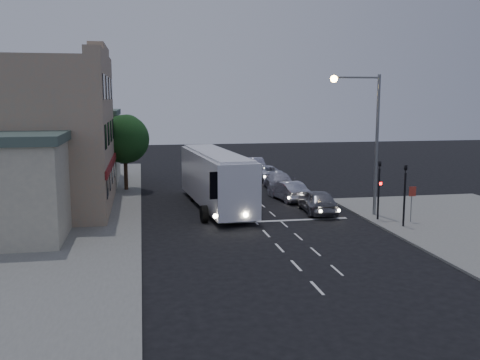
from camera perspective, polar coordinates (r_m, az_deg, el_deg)
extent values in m
plane|color=black|center=(31.54, 2.40, -5.29)|extent=(120.00, 120.00, 0.00)
cube|color=slate|center=(39.07, -19.34, -2.96)|extent=(12.00, 50.00, 0.12)
cube|color=silver|center=(22.32, 8.22, -11.33)|extent=(0.12, 1.60, 0.01)
cube|color=silver|center=(25.02, 6.00, -9.06)|extent=(0.12, 1.60, 0.01)
cube|color=silver|center=(27.79, 4.24, -7.22)|extent=(0.12, 1.60, 0.01)
cube|color=silver|center=(30.60, 2.81, -5.72)|extent=(0.12, 1.60, 0.01)
cube|color=silver|center=(33.44, 1.63, -4.47)|extent=(0.12, 1.60, 0.01)
cube|color=silver|center=(36.31, 0.64, -3.41)|extent=(0.12, 1.60, 0.01)
cube|color=silver|center=(39.20, -0.21, -2.51)|extent=(0.12, 1.60, 0.01)
cube|color=silver|center=(42.10, -0.93, -1.73)|extent=(0.12, 1.60, 0.01)
cube|color=silver|center=(45.02, -1.57, -1.05)|extent=(0.12, 1.60, 0.01)
cube|color=silver|center=(47.94, -2.12, -0.46)|extent=(0.12, 1.60, 0.01)
cube|color=silver|center=(24.62, 10.29, -9.45)|extent=(0.10, 1.50, 0.01)
cube|color=silver|center=(27.31, 8.06, -7.57)|extent=(0.10, 1.50, 0.01)
cube|color=silver|center=(30.07, 6.24, -6.02)|extent=(0.10, 1.50, 0.01)
cube|color=silver|center=(32.86, 4.74, -4.73)|extent=(0.10, 1.50, 0.01)
cube|color=silver|center=(35.69, 3.48, -3.64)|extent=(0.10, 1.50, 0.01)
cube|color=silver|center=(38.55, 2.40, -2.71)|extent=(0.10, 1.50, 0.01)
cube|color=silver|center=(41.43, 1.48, -1.90)|extent=(0.10, 1.50, 0.01)
cube|color=silver|center=(44.32, 0.68, -1.20)|extent=(0.10, 1.50, 0.01)
cube|color=silver|center=(47.23, -0.02, -0.59)|extent=(0.10, 1.50, 0.01)
cube|color=silver|center=(50.14, -0.65, -0.05)|extent=(0.10, 1.50, 0.01)
cube|color=silver|center=(33.91, 4.95, -4.31)|extent=(8.00, 0.35, 0.01)
cube|color=white|center=(37.52, -2.63, 0.21)|extent=(3.80, 13.04, 3.43)
cube|color=white|center=(37.30, -2.65, 2.89)|extent=(3.33, 12.57, 0.19)
cube|color=black|center=(31.21, -1.04, -0.51)|extent=(2.47, 0.34, 1.61)
cube|color=black|center=(38.15, -0.74, 1.41)|extent=(0.98, 10.67, 0.96)
cube|color=black|center=(37.80, -4.78, 1.31)|extent=(0.98, 10.67, 0.96)
cube|color=maroon|center=(38.84, -0.85, -0.21)|extent=(0.55, 5.87, 1.50)
cube|color=maroon|center=(38.49, -4.85, -0.33)|extent=(0.55, 5.87, 1.50)
cylinder|color=black|center=(33.24, -3.84, -3.63)|extent=(0.47, 1.10, 1.07)
cylinder|color=black|center=(33.65, 0.70, -3.46)|extent=(0.47, 1.10, 1.07)
cylinder|color=black|center=(40.25, -5.03, -1.48)|extent=(0.47, 1.10, 1.07)
cylinder|color=black|center=(40.58, -1.26, -1.36)|extent=(0.47, 1.10, 1.07)
cylinder|color=black|center=(42.03, -5.26, -1.05)|extent=(0.47, 1.10, 1.07)
cylinder|color=black|center=(42.35, -1.65, -0.94)|extent=(0.47, 1.10, 1.07)
cylinder|color=#FFF2CC|center=(31.35, -2.65, -3.87)|extent=(0.28, 0.08, 0.28)
cylinder|color=#FFF2CC|center=(31.64, 0.63, -3.74)|extent=(0.28, 0.08, 0.28)
imported|color=slate|center=(36.20, 8.28, -2.25)|extent=(2.16, 4.81, 1.61)
imported|color=#B1B1BE|center=(40.44, 5.14, -1.14)|extent=(2.24, 4.68, 1.48)
imported|color=#B3B2BF|center=(45.09, 4.12, -0.11)|extent=(2.44, 5.23, 1.48)
imported|color=silver|center=(50.69, 2.67, 0.82)|extent=(2.87, 5.22, 1.38)
imported|color=#A5A3B8|center=(55.84, 1.45, 1.65)|extent=(1.76, 4.78, 1.56)
cylinder|color=black|center=(34.38, 14.56, -1.47)|extent=(0.12, 0.12, 3.20)
imported|color=black|center=(34.09, 14.69, 1.93)|extent=(0.15, 0.18, 0.90)
cube|color=black|center=(34.11, 14.73, -0.36)|extent=(0.25, 0.12, 0.30)
cube|color=#FF0C0C|center=(34.04, 14.78, -0.38)|extent=(0.16, 0.02, 0.18)
cylinder|color=black|center=(32.93, 17.13, -2.01)|extent=(0.12, 0.12, 3.20)
imported|color=black|center=(32.62, 17.29, 1.53)|extent=(0.18, 0.15, 0.90)
cylinder|color=slate|center=(34.37, 17.80, -2.63)|extent=(0.06, 0.06, 2.00)
cube|color=maroon|center=(34.15, 17.92, -1.17)|extent=(0.45, 0.03, 0.60)
cylinder|color=slate|center=(35.44, 14.37, 3.57)|extent=(0.20, 0.20, 9.00)
cylinder|color=slate|center=(34.73, 12.36, 10.64)|extent=(3.00, 0.12, 0.12)
sphere|color=#FFBF59|center=(34.18, 9.99, 10.58)|extent=(0.44, 0.44, 0.44)
cube|color=tan|center=(38.59, -21.19, 4.40)|extent=(10.00, 12.00, 10.00)
cube|color=tan|center=(38.03, -14.80, 12.56)|extent=(1.00, 12.00, 0.50)
cube|color=tan|center=(38.07, -14.83, 13.31)|extent=(1.00, 6.00, 0.50)
cube|color=maroon|center=(38.16, -13.56, 1.68)|extent=(0.15, 12.00, 0.50)
cube|color=black|center=(33.82, -13.95, -0.58)|extent=(0.06, 1.30, 1.50)
cube|color=black|center=(36.78, -13.68, 0.16)|extent=(0.06, 1.30, 1.50)
cube|color=black|center=(39.75, -13.45, 0.79)|extent=(0.06, 1.30, 1.50)
cube|color=black|center=(42.72, -13.25, 1.33)|extent=(0.06, 1.30, 1.50)
cube|color=black|center=(33.48, -14.14, 4.50)|extent=(0.06, 1.30, 1.50)
cube|color=black|center=(36.47, -13.85, 4.83)|extent=(0.06, 1.30, 1.50)
cube|color=black|center=(39.46, -13.60, 5.11)|extent=(0.06, 1.30, 1.50)
cube|color=black|center=(42.45, -13.39, 5.35)|extent=(0.06, 1.30, 1.50)
cube|color=black|center=(33.41, -14.33, 9.63)|extent=(0.06, 1.30, 1.50)
cube|color=black|center=(36.41, -14.02, 9.54)|extent=(0.06, 1.30, 1.50)
cube|color=black|center=(39.40, -13.76, 9.47)|extent=(0.06, 1.30, 1.50)
cube|color=black|center=(42.40, -13.53, 9.40)|extent=(0.06, 1.30, 1.50)
cube|color=#BFB89F|center=(50.48, -18.02, 3.15)|extent=(9.00, 9.00, 6.00)
cube|color=#41534C|center=(50.30, -18.20, 6.83)|extent=(9.40, 9.40, 0.50)
cylinder|color=black|center=(45.27, -12.08, 0.75)|extent=(0.32, 0.32, 2.80)
sphere|color=#134013|center=(44.98, -12.20, 4.29)|extent=(4.00, 4.00, 4.00)
sphere|color=#1E451F|center=(45.53, -11.95, 5.23)|extent=(2.60, 2.60, 2.60)
sphere|color=#134013|center=(44.36, -12.62, 4.73)|extent=(2.40, 2.40, 2.40)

